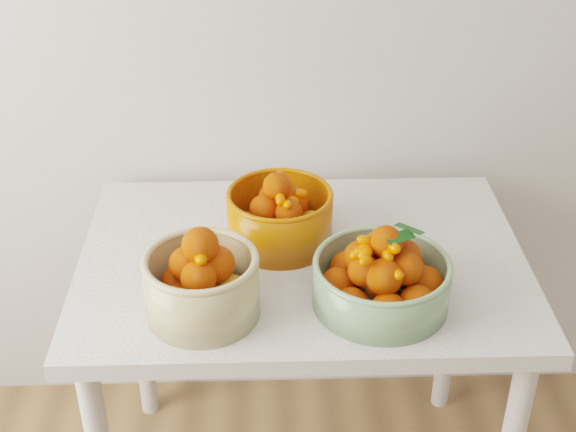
% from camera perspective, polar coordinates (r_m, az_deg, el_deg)
% --- Properties ---
extents(table, '(1.00, 0.70, 0.75)m').
position_cam_1_polar(table, '(1.86, 1.00, -5.27)').
color(table, silver).
rests_on(table, ground).
extents(bowl_cream, '(0.31, 0.31, 0.20)m').
position_cam_1_polar(bowl_cream, '(1.60, -6.15, -4.77)').
color(bowl_cream, tan).
rests_on(bowl_cream, table).
extents(bowl_green, '(0.29, 0.29, 0.18)m').
position_cam_1_polar(bowl_green, '(1.64, 6.71, -4.44)').
color(bowl_green, gray).
rests_on(bowl_green, table).
extents(bowl_orange, '(0.31, 0.31, 0.17)m').
position_cam_1_polar(bowl_orange, '(1.82, -0.58, 0.01)').
color(bowl_orange, '#BF4A04').
rests_on(bowl_orange, table).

